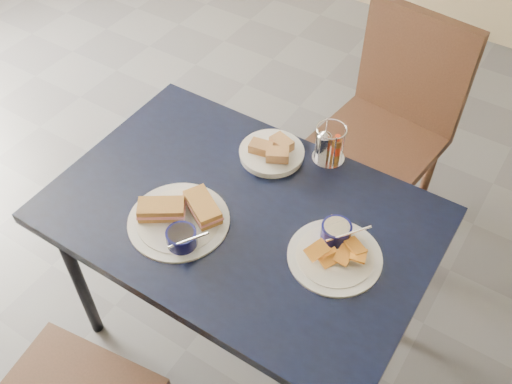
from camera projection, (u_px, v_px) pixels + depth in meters
The scene contains 7 objects.
ground at pixel (230, 293), 2.44m from camera, with size 6.00×6.00×0.00m, color #4A4A4E.
dining_table at pixel (241, 225), 1.82m from camera, with size 1.18×0.79×0.75m.
chair_far at pixel (391, 114), 2.37m from camera, with size 0.51×0.50×0.99m.
sandwich_plate at pixel (181, 218), 1.72m from camera, with size 0.32×0.31×0.12m.
plantain_plate at pixel (335, 247), 1.65m from camera, with size 0.28×0.28×0.12m.
bread_basket at pixel (272, 152), 1.92m from camera, with size 0.22×0.22×0.07m.
condiment_caddy at pixel (329, 145), 1.89m from camera, with size 0.11×0.11×0.14m.
Camera 1 is at (0.81, -1.05, 2.10)m, focal length 40.00 mm.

